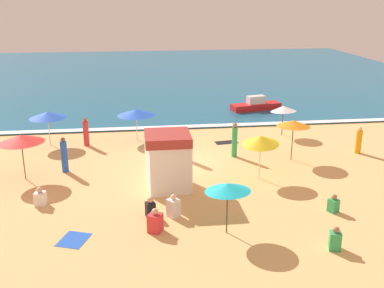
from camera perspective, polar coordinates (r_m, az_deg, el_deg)
name	(u,v)px	position (r m, az deg, el deg)	size (l,w,h in m)	color
ground_plane	(181,161)	(24.53, -1.33, -2.10)	(60.00, 60.00, 0.00)	#E5B26B
ocean_water	(155,74)	(51.64, -4.61, 8.73)	(60.00, 44.00, 0.10)	#196084
wave_breaker_foam	(172,127)	(30.46, -2.57, 2.17)	(57.00, 0.70, 0.01)	white
lifeguard_cabana	(168,161)	(20.69, -3.04, -2.09)	(2.04, 2.06, 2.63)	white
beach_umbrella_0	(283,109)	(29.10, 11.40, 4.37)	(2.26, 2.26, 1.97)	#4C3823
beach_umbrella_1	(228,187)	(16.65, 4.50, -5.45)	(2.31, 2.32, 2.07)	#4C3823
beach_umbrella_2	(261,140)	(21.74, 8.62, 0.50)	(2.48, 2.49, 2.29)	silver
beach_umbrella_3	(21,139)	(22.94, -20.70, 0.61)	(3.05, 3.05, 2.27)	#4C3823
beach_umbrella_4	(48,115)	(27.86, -17.69, 3.49)	(2.83, 2.83, 2.04)	silver
beach_umbrella_6	(294,123)	(24.65, 12.64, 2.54)	(2.53, 2.53, 2.24)	#4C3823
beach_umbrella_7	(136,112)	(27.68, -7.04, 3.97)	(3.24, 3.24, 1.97)	silver
beachgoer_0	(155,222)	(17.36, -4.64, -9.73)	(0.65, 0.65, 0.96)	red
beachgoer_1	(40,198)	(20.40, -18.53, -6.40)	(0.49, 0.49, 0.83)	white
beachgoer_3	(86,132)	(27.46, -13.18, 1.45)	(0.44, 0.44, 1.73)	red
beachgoer_4	(150,208)	(18.46, -5.25, -7.99)	(0.44, 0.44, 0.87)	black
beachgoer_6	(335,240)	(16.96, 17.54, -11.39)	(0.49, 0.49, 0.89)	green
beachgoer_7	(184,145)	(24.49, -1.06, -0.11)	(0.51, 0.51, 1.76)	blue
beachgoer_8	(64,156)	(23.61, -15.75, -1.42)	(0.39, 0.39, 1.82)	blue
beachgoer_9	(359,141)	(27.15, 20.21, 0.39)	(0.46, 0.46, 1.55)	orange
beachgoer_10	(235,140)	(24.97, 5.36, 0.45)	(0.35, 0.35, 1.92)	green
beachgoer_11	(333,204)	(19.67, 17.35, -7.24)	(0.49, 0.49, 0.78)	green
beachgoer_12	(173,207)	(18.42, -2.36, -7.91)	(0.60, 0.60, 0.96)	white
beach_towel_0	(74,240)	(17.49, -14.63, -11.56)	(1.29, 1.40, 0.01)	blue
beach_towel_1	(226,142)	(27.60, 4.34, 0.21)	(1.44, 0.86, 0.01)	black
small_boat_0	(256,105)	(35.37, 8.02, 4.86)	(4.03, 1.96, 1.08)	red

